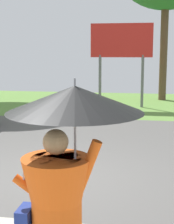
% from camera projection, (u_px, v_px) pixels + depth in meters
% --- Properties ---
extents(ground_plane, '(40.00, 22.00, 0.20)m').
position_uv_depth(ground_plane, '(82.00, 142.00, 9.54)').
color(ground_plane, '#565451').
extents(monk_pedestrian, '(1.15, 1.14, 2.13)m').
position_uv_depth(monk_pedestrian, '(62.00, 190.00, 3.06)').
color(monk_pedestrian, '#E55B19').
rests_on(monk_pedestrian, ground_plane).
extents(roadside_billboard, '(2.60, 0.12, 3.50)m').
position_uv_depth(roadside_billboard, '(121.00, 46.00, 14.84)').
color(roadside_billboard, slate).
rests_on(roadside_billboard, ground_plane).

